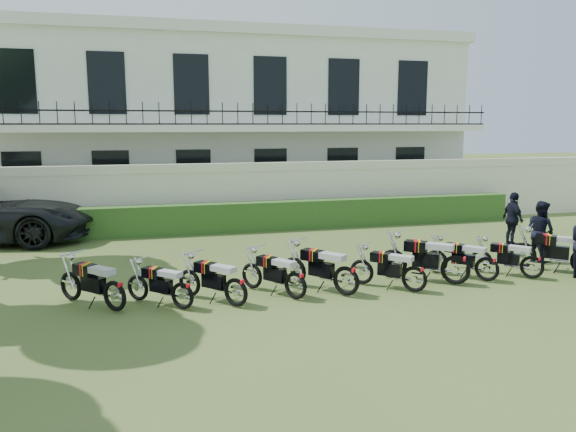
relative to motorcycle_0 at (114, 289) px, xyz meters
name	(u,v)px	position (x,y,z in m)	size (l,w,h in m)	color
ground	(305,290)	(4.02, 0.48, -0.48)	(100.00, 100.00, 0.00)	#3E5421
perimeter_wall	(242,195)	(4.02, 8.48, 0.69)	(30.00, 0.35, 2.30)	#F2EACB
hedge	(275,216)	(5.02, 7.68, 0.02)	(18.00, 0.60, 1.00)	#264819
building	(218,123)	(4.02, 14.44, 3.23)	(20.40, 9.60, 7.40)	white
motorcycle_0	(114,289)	(0.00, 0.00, 0.00)	(1.40, 1.45, 1.05)	black
motorcycle_1	(182,289)	(1.29, -0.19, -0.05)	(1.31, 1.22, 0.93)	black
motorcycle_2	(236,285)	(2.34, -0.30, -0.02)	(1.30, 1.42, 1.00)	black
motorcycle_3	(296,279)	(3.63, -0.13, -0.03)	(1.15, 1.51, 0.99)	black
motorcycle_4	(346,274)	(4.74, -0.17, 0.02)	(1.34, 1.63, 1.10)	black
motorcycle_5	(415,273)	(6.28, -0.30, -0.03)	(1.35, 1.32, 0.98)	black
motorcycle_6	(456,263)	(7.45, -0.02, 0.05)	(1.68, 1.45, 1.16)	black
motorcycle_7	(487,263)	(8.31, 0.05, -0.03)	(1.19, 1.47, 0.99)	black
motorcycle_8	(532,262)	(9.49, -0.01, -0.05)	(1.24, 1.31, 0.94)	black
officer_4	(540,231)	(10.85, 1.47, 0.34)	(0.80, 0.62, 1.64)	black
officer_5	(513,219)	(11.38, 3.34, 0.33)	(0.96, 0.40, 1.64)	black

